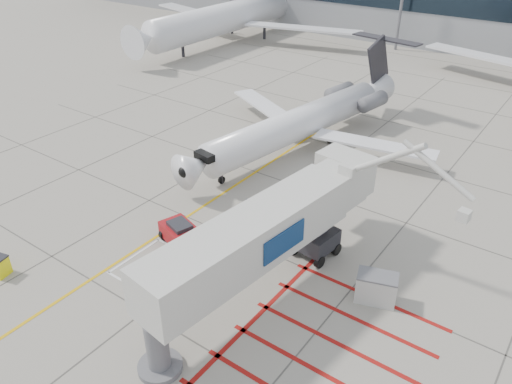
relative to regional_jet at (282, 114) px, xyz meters
The scene contains 8 objects.
ground_plane 16.62m from the regional_jet, 74.46° to the right, with size 260.00×260.00×0.00m, color gray.
regional_jet is the anchor object (origin of this frame).
jet_bridge 17.76m from the regional_jet, 61.74° to the right, with size 8.44×17.81×7.12m, color beige, non-canonical shape.
pushback_tug 14.42m from the regional_jet, 82.95° to the right, with size 2.67×1.67×1.56m, color maroon, non-canonical shape.
baggage_cart 10.52m from the regional_jet, 65.29° to the right, with size 2.04×1.29×1.29m, color #56565B, non-canonical shape.
ground_power_unit 18.25m from the regional_jet, 40.44° to the right, with size 2.10×1.23×1.66m, color beige, non-canonical shape.
cone_nose 10.37m from the regional_jet, 76.34° to the right, with size 0.39×0.39×0.54m, color #FF4A0D.
cone_side 12.12m from the regional_jet, 59.16° to the right, with size 0.32×0.32×0.45m, color #F4440C.
Camera 1 is at (16.04, -16.18, 18.57)m, focal length 35.00 mm.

